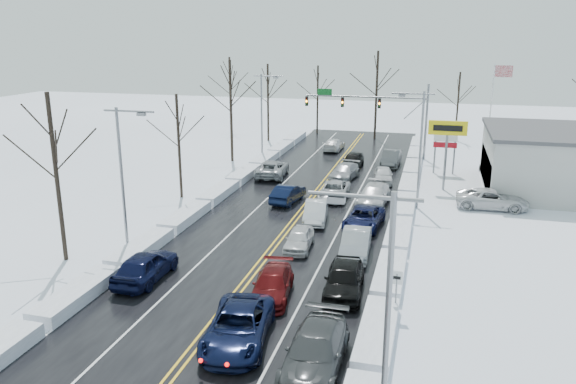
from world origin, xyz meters
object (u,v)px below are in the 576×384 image
(traffic_signal_mast, at_px, (379,107))
(flagpole, at_px, (493,104))
(tires_plus_sign, at_px, (447,133))
(oncoming_car_0, at_px, (288,202))

(traffic_signal_mast, relative_size, flagpole, 1.33)
(tires_plus_sign, xyz_separation_m, flagpole, (4.67, 14.01, 0.93))
(traffic_signal_mast, xyz_separation_m, tires_plus_sign, (7.05, -12.00, -0.49))
(tires_plus_sign, bearing_deg, traffic_signal_mast, 120.46)
(tires_plus_sign, distance_m, flagpole, 14.79)
(traffic_signal_mast, height_order, oncoming_car_0, traffic_signal_mast)
(traffic_signal_mast, relative_size, tires_plus_sign, 2.21)
(tires_plus_sign, height_order, oncoming_car_0, tires_plus_sign)
(tires_plus_sign, distance_m, oncoming_car_0, 14.88)
(tires_plus_sign, xyz_separation_m, oncoming_car_0, (-12.11, -7.08, -4.99))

